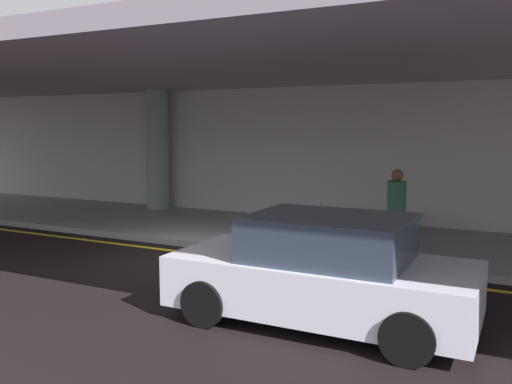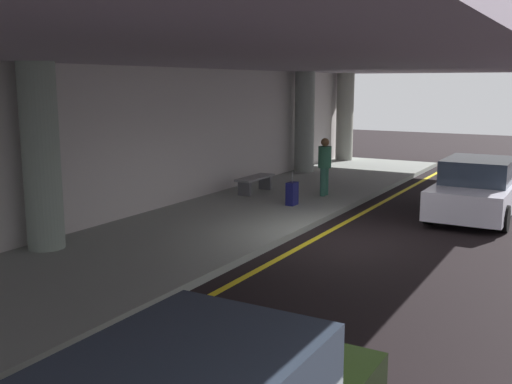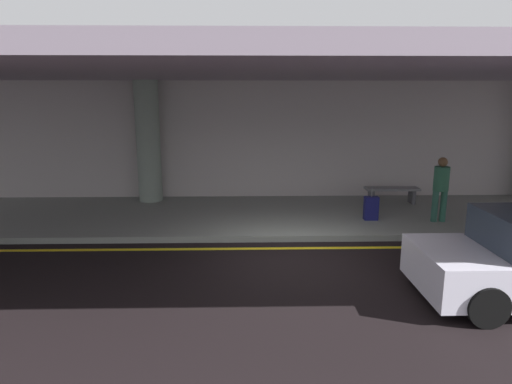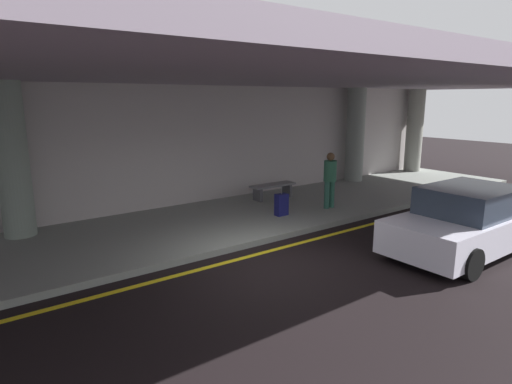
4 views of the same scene
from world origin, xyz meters
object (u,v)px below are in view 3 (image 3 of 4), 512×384
object	(u,v)px
traveler_with_luggage	(441,185)
support_column_far_left	(148,142)
suitcase_upright_primary	(371,208)
bench_metal	(392,192)

from	to	relation	value
traveler_with_luggage	support_column_far_left	bearing A→B (deg)	159.04
suitcase_upright_primary	traveler_with_luggage	bearing A→B (deg)	-29.12
traveler_with_luggage	suitcase_upright_primary	distance (m)	1.84
support_column_far_left	traveler_with_luggage	size ratio (longest dim) A/B	2.17
support_column_far_left	suitcase_upright_primary	bearing A→B (deg)	-20.74
traveler_with_luggage	suitcase_upright_primary	xyz separation A→B (m)	(-1.71, 0.20, -0.65)
support_column_far_left	suitcase_upright_primary	distance (m)	6.85
traveler_with_luggage	suitcase_upright_primary	world-z (taller)	traveler_with_luggage
bench_metal	support_column_far_left	bearing A→B (deg)	175.58
support_column_far_left	bench_metal	bearing A→B (deg)	-4.42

